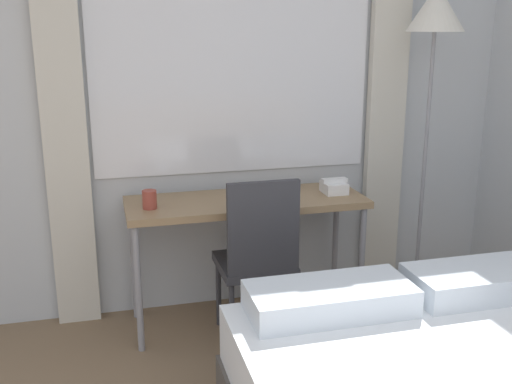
# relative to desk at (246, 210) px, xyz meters

# --- Properties ---
(wall_back_with_window) EXTENTS (4.92, 0.13, 2.70)m
(wall_back_with_window) POSITION_rel_desk_xyz_m (-0.21, 0.32, 0.67)
(wall_back_with_window) COLOR silver
(wall_back_with_window) RESTS_ON ground_plane
(desk) EXTENTS (1.35, 0.48, 0.75)m
(desk) POSITION_rel_desk_xyz_m (0.00, 0.00, 0.00)
(desk) COLOR #937551
(desk) RESTS_ON ground_plane
(desk_chair) EXTENTS (0.40, 0.40, 0.95)m
(desk_chair) POSITION_rel_desk_xyz_m (-0.00, -0.26, -0.16)
(desk_chair) COLOR #333338
(desk_chair) RESTS_ON ground_plane
(standing_lamp) EXTENTS (0.33, 0.33, 1.93)m
(standing_lamp) POSITION_rel_desk_xyz_m (1.10, -0.02, 0.96)
(standing_lamp) COLOR #4C4C51
(standing_lamp) RESTS_ON ground_plane
(telephone) EXTENTS (0.15, 0.15, 0.09)m
(telephone) POSITION_rel_desk_xyz_m (0.53, -0.01, 0.10)
(telephone) COLOR white
(telephone) RESTS_ON desk
(book) EXTENTS (0.28, 0.23, 0.02)m
(book) POSITION_rel_desk_xyz_m (0.09, -0.00, 0.08)
(book) COLOR #4C4238
(book) RESTS_ON desk
(mug) EXTENTS (0.08, 0.08, 0.10)m
(mug) POSITION_rel_desk_xyz_m (-0.55, -0.05, 0.12)
(mug) COLOR #993F33
(mug) RESTS_ON desk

